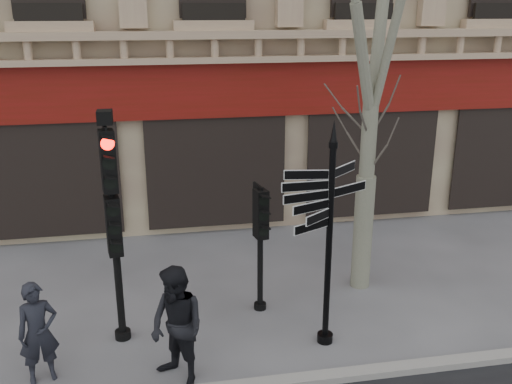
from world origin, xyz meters
TOP-DOWN VIEW (x-y plane):
  - ground at (0.00, 0.00)m, footprint 80.00×80.00m
  - kerb at (0.00, -1.40)m, footprint 80.00×0.25m
  - fingerpost at (1.22, -0.36)m, footprint 2.00×2.00m
  - traffic_signal_main at (-2.19, 0.38)m, footprint 0.48×0.38m
  - traffic_signal_secondary at (0.34, 0.93)m, footprint 0.45×0.36m
  - pedestrian_a at (-3.34, -0.56)m, footprint 0.69×0.56m
  - pedestrian_b at (-1.29, -1.00)m, footprint 1.13×1.17m

SIDE VIEW (x-z plane):
  - ground at x=0.00m, z-range 0.00..0.00m
  - kerb at x=0.00m, z-range 0.00..0.12m
  - pedestrian_a at x=-3.34m, z-range 0.00..1.63m
  - pedestrian_b at x=-1.29m, z-range 0.00..1.89m
  - traffic_signal_secondary at x=0.34m, z-range 0.47..2.86m
  - traffic_signal_main at x=-2.19m, z-range 0.52..4.49m
  - fingerpost at x=1.22m, z-range 0.66..4.51m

